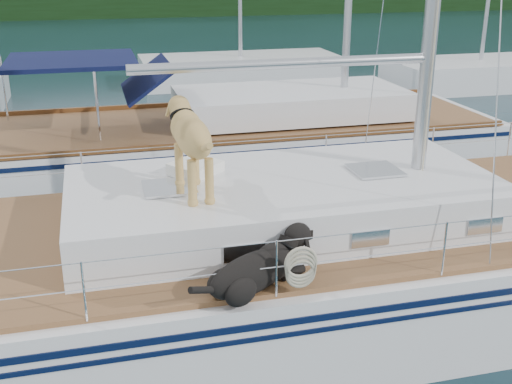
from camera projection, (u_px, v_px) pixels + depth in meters
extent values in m
plane|color=black|center=(222.00, 317.00, 8.25)|extent=(120.00, 120.00, 0.00)
cube|color=#595147|center=(102.00, 8.00, 50.02)|extent=(92.00, 1.00, 1.20)
cube|color=white|center=(222.00, 283.00, 8.07)|extent=(12.00, 3.80, 1.40)
cube|color=brown|center=(220.00, 229.00, 7.82)|extent=(11.52, 3.50, 0.06)
cube|color=white|center=(284.00, 200.00, 7.90)|extent=(5.20, 2.50, 0.55)
cylinder|color=silver|center=(286.00, 64.00, 7.33)|extent=(3.60, 0.12, 0.12)
cylinder|color=silver|center=(256.00, 244.00, 6.03)|extent=(10.56, 0.01, 0.01)
cylinder|color=silver|center=(195.00, 145.00, 9.21)|extent=(10.56, 0.01, 0.01)
cube|color=blue|center=(138.00, 200.00, 8.61)|extent=(0.73, 0.57, 0.05)
cube|color=white|center=(196.00, 168.00, 7.99)|extent=(0.75, 0.74, 0.15)
torus|color=#C1B799|center=(301.00, 262.00, 6.11)|extent=(0.43, 0.13, 0.42)
cube|color=white|center=(236.00, 152.00, 13.67)|extent=(11.00, 3.50, 1.30)
cube|color=brown|center=(236.00, 122.00, 13.44)|extent=(10.56, 3.29, 0.06)
cube|color=white|center=(291.00, 103.00, 13.60)|extent=(4.80, 2.30, 0.55)
cube|color=#0D1139|center=(71.00, 61.00, 12.21)|extent=(2.40, 2.30, 0.08)
cube|color=white|center=(241.00, 71.00, 23.59)|extent=(7.20, 3.00, 1.10)
cube|color=white|center=(479.00, 76.00, 22.74)|extent=(6.40, 3.00, 1.10)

